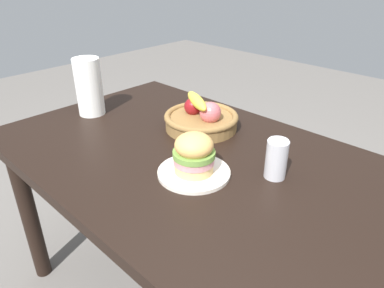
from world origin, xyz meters
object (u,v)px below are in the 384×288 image
at_px(sandwich, 194,153).
at_px(fruit_basket, 201,118).
at_px(soda_can, 276,159).
at_px(paper_towel_roll, 89,87).
at_px(plate, 194,172).

xyz_separation_m(sandwich, fruit_basket, (-0.21, 0.26, -0.03)).
height_order(sandwich, fruit_basket, sandwich).
bearing_deg(soda_can, sandwich, -139.12).
distance_m(sandwich, fruit_basket, 0.34).
bearing_deg(soda_can, paper_towel_roll, -172.30).
bearing_deg(sandwich, paper_towel_roll, 175.74).
bearing_deg(paper_towel_roll, soda_can, 7.70).
bearing_deg(fruit_basket, sandwich, -51.18).
bearing_deg(soda_can, fruit_basket, 165.74).
height_order(plate, soda_can, soda_can).
distance_m(fruit_basket, paper_towel_roll, 0.50).
height_order(plate, paper_towel_roll, paper_towel_roll).
xyz_separation_m(plate, sandwich, (0.00, -0.00, 0.07)).
relative_size(plate, soda_can, 1.80).
relative_size(sandwich, soda_can, 1.03).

